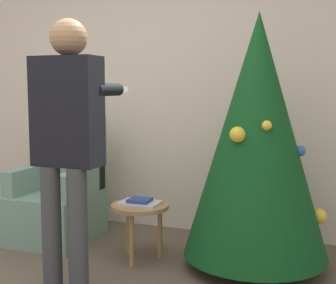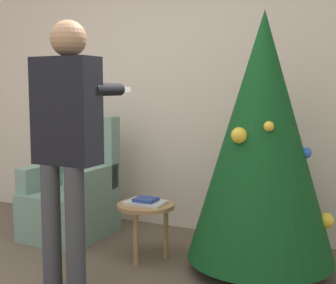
{
  "view_description": "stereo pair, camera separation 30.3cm",
  "coord_description": "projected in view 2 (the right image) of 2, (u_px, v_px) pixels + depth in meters",
  "views": [
    {
      "loc": [
        1.62,
        -1.81,
        1.29
      ],
      "look_at": [
        0.57,
        1.01,
        0.95
      ],
      "focal_mm": 50.0,
      "sensor_mm": 36.0,
      "label": 1
    },
    {
      "loc": [
        1.9,
        -1.69,
        1.29
      ],
      "look_at": [
        0.57,
        1.01,
        0.95
      ],
      "focal_mm": 50.0,
      "sensor_mm": 36.0,
      "label": 2
    }
  ],
  "objects": [
    {
      "name": "armchair",
      "position": [
        73.0,
        196.0,
        4.14
      ],
      "size": [
        0.62,
        0.7,
        1.05
      ],
      "color": "gray",
      "rests_on": "ground_plane"
    },
    {
      "name": "christmas_tree",
      "position": [
        262.0,
        137.0,
        3.22
      ],
      "size": [
        1.03,
        1.03,
        1.82
      ],
      "color": "brown",
      "rests_on": "ground_plane"
    },
    {
      "name": "wall_back",
      "position": [
        170.0,
        83.0,
        4.32
      ],
      "size": [
        8.0,
        0.06,
        2.7
      ],
      "color": "beige",
      "rests_on": "ground_plane"
    },
    {
      "name": "laptop",
      "position": [
        146.0,
        203.0,
        3.53
      ],
      "size": [
        0.3,
        0.21,
        0.02
      ],
      "color": "silver",
      "rests_on": "side_stool"
    },
    {
      "name": "side_stool",
      "position": [
        146.0,
        212.0,
        3.54
      ],
      "size": [
        0.44,
        0.44,
        0.43
      ],
      "color": "#A37547",
      "rests_on": "ground_plane"
    },
    {
      "name": "book",
      "position": [
        146.0,
        200.0,
        3.53
      ],
      "size": [
        0.16,
        0.15,
        0.02
      ],
      "color": "navy",
      "rests_on": "laptop"
    },
    {
      "name": "person_standing",
      "position": [
        67.0,
        132.0,
        2.87
      ],
      "size": [
        0.43,
        0.57,
        1.71
      ],
      "color": "#38383D",
      "rests_on": "ground_plane"
    }
  ]
}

